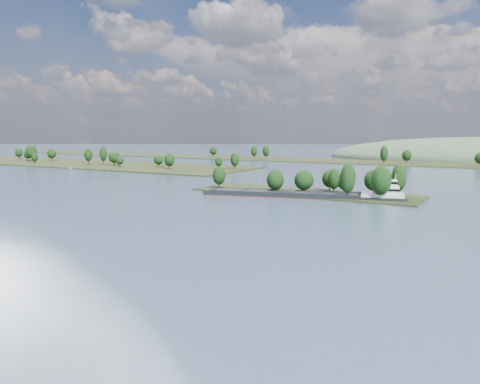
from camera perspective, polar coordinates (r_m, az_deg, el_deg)
The scene contains 6 objects.
ground at distance 155.44m, azimuth -0.63°, elevation -2.70°, with size 1800.00×1800.00×0.00m, color #384E61.
tree_island at distance 203.98m, azimuth 9.74°, elevation 0.77°, with size 100.00×30.41×15.36m.
left_bank at distance 411.24m, azimuth -18.44°, elevation 3.37°, with size 300.00×80.00×16.15m.
back_shoreline at distance 417.93m, azimuth 20.58°, elevation 3.30°, with size 900.00×60.00×16.09m.
cargo_barge at distance 195.42m, azimuth 9.19°, elevation -0.29°, with size 83.71×29.25×11.32m.
motorboat at distance 350.15m, azimuth -19.97°, elevation 2.70°, with size 2.41×6.40×2.47m, color silver.
Camera 1 is at (78.26, -11.50, 27.30)m, focal length 35.00 mm.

